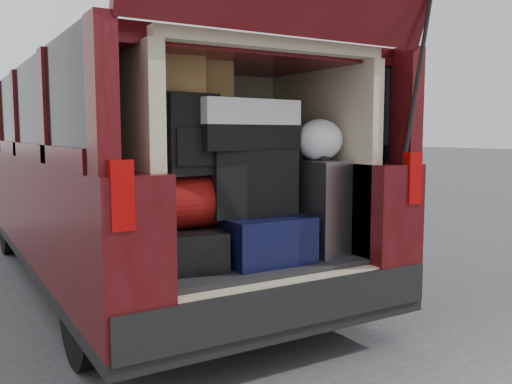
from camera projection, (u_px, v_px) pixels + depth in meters
ground at (256, 358)px, 3.10m from camera, size 80.00×80.00×0.00m
minivan at (144, 177)px, 4.58m from camera, size 1.90×5.35×2.77m
load_floor at (233, 299)px, 3.30m from camera, size 1.24×1.05×0.55m
black_hardshell at (182, 247)px, 2.98m from camera, size 0.46×0.58×0.21m
navy_hardshell at (254, 236)px, 3.16m from camera, size 0.50×0.61×0.26m
silver_roller at (315, 207)px, 3.27m from camera, size 0.30×0.41×0.57m
red_duffel at (188, 201)px, 2.98m from camera, size 0.46×0.31×0.30m
black_soft_case at (247, 182)px, 3.14m from camera, size 0.53×0.34×0.37m
backpack at (188, 134)px, 2.90m from camera, size 0.33×0.22×0.43m
twotone_duffel at (240, 125)px, 3.09m from camera, size 0.66×0.38×0.28m
grocery_sack_lower at (178, 72)px, 2.87m from camera, size 0.27×0.23×0.22m
grocery_sack_upper at (207, 79)px, 3.05m from camera, size 0.24×0.19×0.24m
plastic_bag_right at (319, 140)px, 3.24m from camera, size 0.33×0.31×0.25m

